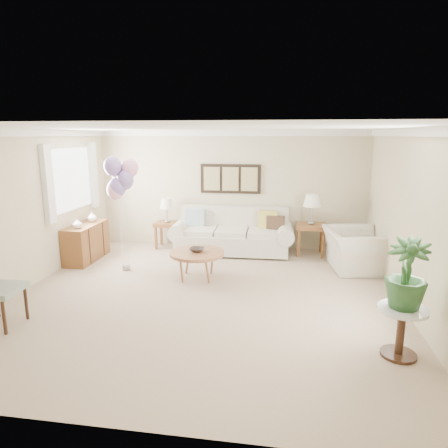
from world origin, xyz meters
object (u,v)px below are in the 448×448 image
sofa (233,235)px  balloon_cluster (120,178)px  armchair (354,250)px  coffee_table (197,254)px

sofa → balloon_cluster: 2.77m
armchair → balloon_cluster: (-4.26, -0.76, 1.37)m
sofa → armchair: size_ratio=2.25×
coffee_table → armchair: size_ratio=0.83×
sofa → armchair: (2.42, -0.79, -0.00)m
balloon_cluster → sofa: bearing=39.9°
sofa → armchair: sofa is taller
balloon_cluster → armchair: bearing=10.1°
armchair → balloon_cluster: size_ratio=0.55×
sofa → coffee_table: sofa is taller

